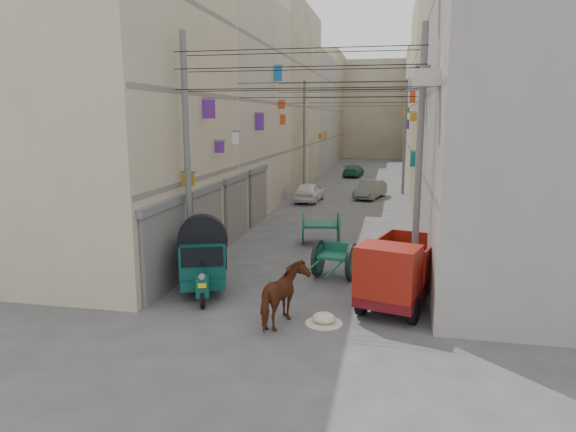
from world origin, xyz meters
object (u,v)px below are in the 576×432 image
(distant_car_green, at_px, (353,170))
(auto_rickshaw, at_px, (203,258))
(second_cart, at_px, (321,227))
(horse, at_px, (284,296))
(mini_truck, at_px, (396,276))
(feed_sack, at_px, (324,318))
(tonga_cart, at_px, (335,259))
(distant_car_white, at_px, (309,192))
(distant_car_grey, at_px, (370,189))

(distant_car_green, bearing_deg, auto_rickshaw, 90.72)
(second_cart, bearing_deg, horse, -97.01)
(auto_rickshaw, xyz_separation_m, mini_truck, (5.84, -0.32, -0.12))
(auto_rickshaw, relative_size, distant_car_green, 0.71)
(auto_rickshaw, xyz_separation_m, feed_sack, (4.00, -1.71, -0.95))
(mini_truck, bearing_deg, distant_car_green, 112.46)
(tonga_cart, height_order, second_cart, second_cart)
(distant_car_green, bearing_deg, tonga_cart, 97.45)
(feed_sack, xyz_separation_m, horse, (-1.02, -0.29, 0.64))
(auto_rickshaw, height_order, horse, auto_rickshaw)
(distant_car_white, bearing_deg, auto_rickshaw, 91.43)
(distant_car_white, relative_size, distant_car_green, 0.96)
(horse, bearing_deg, tonga_cart, -90.29)
(second_cart, height_order, distant_car_white, second_cart)
(auto_rickshaw, xyz_separation_m, horse, (2.98, -2.00, -0.31))
(tonga_cart, height_order, distant_car_grey, tonga_cart)
(mini_truck, relative_size, feed_sack, 6.42)
(auto_rickshaw, xyz_separation_m, distant_car_green, (2.01, 33.52, -0.54))
(mini_truck, xyz_separation_m, feed_sack, (-1.84, -1.39, -0.83))
(auto_rickshaw, height_order, distant_car_grey, auto_rickshaw)
(horse, height_order, distant_car_green, horse)
(distant_car_white, bearing_deg, second_cart, 104.25)
(horse, height_order, distant_car_grey, horse)
(mini_truck, xyz_separation_m, second_cart, (-3.16, 7.32, -0.23))
(mini_truck, xyz_separation_m, distant_car_green, (-3.83, 33.84, -0.42))
(distant_car_grey, bearing_deg, feed_sack, -75.12)
(auto_rickshaw, bearing_deg, feed_sack, -42.33)
(distant_car_white, bearing_deg, distant_car_grey, -147.74)
(tonga_cart, bearing_deg, distant_car_white, 111.82)
(feed_sack, xyz_separation_m, distant_car_grey, (0.18, 22.14, 0.46))
(second_cart, distance_m, horse, 9.00)
(horse, relative_size, distant_car_green, 0.49)
(second_cart, height_order, horse, horse)
(feed_sack, height_order, horse, horse)
(tonga_cart, distance_m, feed_sack, 4.03)
(distant_car_white, bearing_deg, distant_car_green, -93.74)
(tonga_cart, bearing_deg, mini_truck, -42.63)
(horse, bearing_deg, distant_car_white, -71.84)
(distant_car_grey, relative_size, distant_car_green, 0.95)
(tonga_cart, xyz_separation_m, mini_truck, (2.02, -2.61, 0.33))
(horse, bearing_deg, distant_car_grey, -82.32)
(auto_rickshaw, relative_size, distant_car_white, 0.75)
(mini_truck, bearing_deg, distant_car_grey, 110.58)
(auto_rickshaw, distance_m, horse, 3.60)
(horse, bearing_deg, mini_truck, -138.85)
(second_cart, bearing_deg, mini_truck, -75.57)
(tonga_cart, distance_m, distant_car_white, 16.33)
(second_cart, relative_size, distant_car_grey, 0.49)
(auto_rickshaw, xyz_separation_m, distant_car_grey, (4.18, 20.43, -0.50))
(tonga_cart, relative_size, horse, 1.55)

